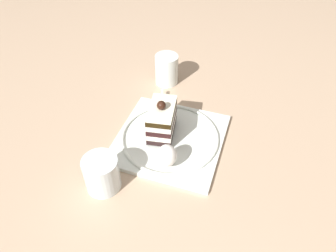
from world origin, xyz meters
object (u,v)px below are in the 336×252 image
drink_glass_far (102,175)px  whipped_cream_dollop (167,156)px  dessert_plate (168,138)px  fork (163,106)px  cake_slice (162,120)px  drink_glass_near (167,70)px

drink_glass_far → whipped_cream_dollop: bearing=-60.0°
dessert_plate → fork: bearing=19.4°
cake_slice → dessert_plate: bearing=-122.9°
dessert_plate → whipped_cream_dollop: (-0.08, -0.02, 0.04)m
cake_slice → fork: size_ratio=0.79×
drink_glass_near → cake_slice: bearing=-170.7°
whipped_cream_dollop → drink_glass_near: drink_glass_near is taller
whipped_cream_dollop → fork: size_ratio=0.41×
cake_slice → drink_glass_near: 0.22m
whipped_cream_dollop → drink_glass_near: (0.31, 0.07, -0.00)m
cake_slice → whipped_cream_dollop: 0.10m
dessert_plate → drink_glass_far: bearing=145.9°
fork → drink_glass_far: bearing=164.5°
dessert_plate → cake_slice: 0.05m
dessert_plate → drink_glass_near: bearing=12.8°
cake_slice → drink_glass_near: (0.22, 0.04, -0.02)m
dessert_plate → cake_slice: size_ratio=2.63×
dessert_plate → cake_slice: (0.01, 0.02, 0.05)m
dessert_plate → cake_slice: cake_slice is taller
fork → drink_glass_near: drink_glass_near is taller
fork → drink_glass_far: drink_glass_far is taller
dessert_plate → drink_glass_far: drink_glass_far is taller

